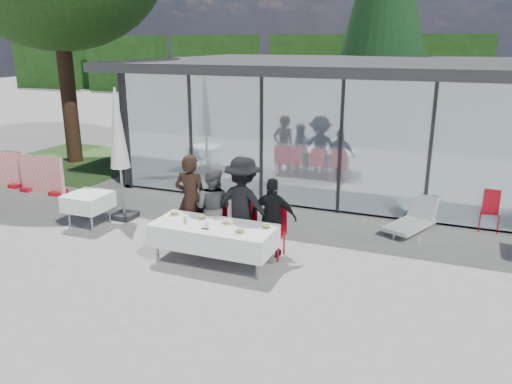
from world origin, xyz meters
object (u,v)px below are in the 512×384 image
plate_a (175,214)px  diner_b (213,208)px  spare_table_left (88,202)px  folded_eyeglasses (205,229)px  lounger (414,220)px  dining_table (214,236)px  market_umbrella (118,136)px  diner_chair_d (274,229)px  spare_chair_b (491,208)px  plate_b (202,218)px  diner_a (191,200)px  diner_d (273,218)px  diner_c (243,205)px  diner_chair_a (193,217)px  plate_extra (240,232)px  plate_c (226,223)px  diner_chair_b (215,220)px  juice_bottle (185,220)px  diner_chair_c (245,224)px  plate_d (266,227)px

plate_a → diner_b: bearing=39.2°
plate_a → spare_table_left: bearing=168.1°
folded_eyeglasses → lounger: (3.31, 3.32, -0.50)m
dining_table → market_umbrella: size_ratio=0.75×
diner_chair_d → spare_chair_b: 4.84m
plate_b → folded_eyeglasses: bearing=-56.6°
diner_a → spare_chair_b: bearing=-158.2°
diner_d → folded_eyeglasses: (-0.94, -0.94, -0.01)m
spare_table_left → diner_c: bearing=-0.8°
diner_chair_a → diner_c: bearing=-3.6°
plate_extra → dining_table: bearing=162.0°
plate_b → plate_c: 0.54m
diner_chair_a → plate_c: size_ratio=4.18×
dining_table → spare_chair_b: bearing=37.1°
diner_a → diner_chair_b: (0.48, 0.07, -0.39)m
plate_extra → folded_eyeglasses: (-0.64, -0.06, -0.02)m
spare_table_left → diner_chair_a: bearing=0.4°
plate_b → juice_bottle: size_ratio=1.72×
dining_table → spare_chair_b: spare_chair_b is taller
diner_chair_c → plate_b: bearing=-138.5°
diner_chair_d → market_umbrella: size_ratio=0.33×
diner_c → diner_chair_d: 0.73m
diner_chair_a → lounger: (4.10, 2.32, -0.28)m
diner_a → plate_extra: diner_a is taller
juice_bottle → spare_chair_b: (5.30, 3.76, -0.28)m
diner_chair_a → plate_extra: bearing=-33.4°
dining_table → plate_a: bearing=167.7°
plate_c → spare_chair_b: bearing=37.4°
diner_chair_b → diner_chair_d: bearing=0.0°
plate_a → folded_eyeglasses: size_ratio=1.67×
diner_chair_b → lounger: (3.62, 2.32, -0.28)m
diner_d → spare_chair_b: diner_d is taller
diner_a → plate_extra: bearing=142.8°
diner_chair_a → plate_b: size_ratio=4.18×
dining_table → spare_table_left: (-3.45, 0.73, 0.02)m
spare_chair_b → market_umbrella: 8.25m
plate_c → diner_chair_c: bearing=82.1°
diner_chair_b → lounger: 4.31m
diner_c → folded_eyeglasses: size_ratio=13.53×
dining_table → diner_chair_b: size_ratio=2.32×
plate_a → spare_table_left: size_ratio=0.27×
diner_d → plate_d: size_ratio=6.61×
diner_b → diner_d: 1.25m
diner_chair_b → diner_d: 1.27m
folded_eyeglasses → plate_d: bearing=24.6°
plate_d → spare_chair_b: 5.16m
diner_c → plate_a: size_ratio=8.12×
diner_a → lounger: bearing=-155.6°
plate_c → folded_eyeglasses: bearing=-123.0°
plate_c → spare_chair_b: (4.59, 3.51, -0.24)m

